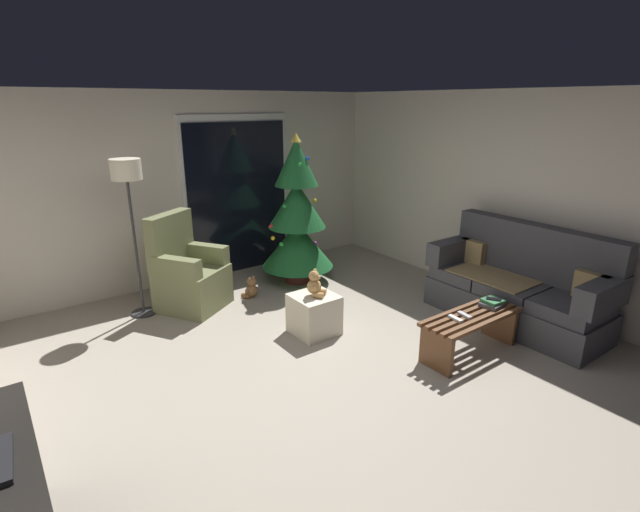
% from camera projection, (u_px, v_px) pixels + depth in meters
% --- Properties ---
extents(ground_plane, '(7.00, 7.00, 0.00)m').
position_uv_depth(ground_plane, '(330.00, 371.00, 4.31)').
color(ground_plane, '#9E9384').
extents(wall_back, '(5.72, 0.12, 2.50)m').
position_uv_depth(wall_back, '(191.00, 189.00, 6.26)').
color(wall_back, beige).
rests_on(wall_back, ground).
extents(wall_right, '(0.12, 6.00, 2.50)m').
position_uv_depth(wall_right, '(523.00, 200.00, 5.53)').
color(wall_right, beige).
rests_on(wall_right, ground).
extents(patio_door_frame, '(1.60, 0.02, 2.20)m').
position_uv_depth(patio_door_frame, '(238.00, 195.00, 6.62)').
color(patio_door_frame, silver).
rests_on(patio_door_frame, ground).
extents(patio_door_glass, '(1.50, 0.02, 2.10)m').
position_uv_depth(patio_door_glass, '(239.00, 199.00, 6.62)').
color(patio_door_glass, black).
rests_on(patio_door_glass, ground).
extents(couch, '(0.79, 1.95, 1.08)m').
position_uv_depth(couch, '(519.00, 288.00, 5.19)').
color(couch, '#3D3D42').
rests_on(couch, ground).
extents(coffee_table, '(1.10, 0.40, 0.41)m').
position_uv_depth(coffee_table, '(471.00, 328.00, 4.53)').
color(coffee_table, brown).
rests_on(coffee_table, ground).
extents(remote_silver, '(0.07, 0.16, 0.02)m').
position_uv_depth(remote_silver, '(465.00, 315.00, 4.46)').
color(remote_silver, '#ADADB2').
rests_on(remote_silver, coffee_table).
extents(remote_white, '(0.06, 0.16, 0.02)m').
position_uv_depth(remote_white, '(455.00, 319.00, 4.39)').
color(remote_white, silver).
rests_on(remote_white, coffee_table).
extents(book_stack, '(0.22, 0.21, 0.07)m').
position_uv_depth(book_stack, '(492.00, 303.00, 4.68)').
color(book_stack, '#4C4C51').
rests_on(book_stack, coffee_table).
extents(cell_phone, '(0.13, 0.16, 0.01)m').
position_uv_depth(cell_phone, '(494.00, 299.00, 4.67)').
color(cell_phone, black).
rests_on(cell_phone, book_stack).
extents(christmas_tree, '(0.96, 0.96, 1.99)m').
position_uv_depth(christmas_tree, '(297.00, 219.00, 6.21)').
color(christmas_tree, '#4C1E19').
rests_on(christmas_tree, ground).
extents(armchair, '(0.94, 0.95, 1.13)m').
position_uv_depth(armchair, '(188.00, 275.00, 5.55)').
color(armchair, olive).
rests_on(armchair, ground).
extents(floor_lamp, '(0.32, 0.32, 1.78)m').
position_uv_depth(floor_lamp, '(128.00, 185.00, 5.01)').
color(floor_lamp, '#2D2D30').
rests_on(floor_lamp, ground).
extents(ottoman, '(0.44, 0.44, 0.43)m').
position_uv_depth(ottoman, '(314.00, 314.00, 4.96)').
color(ottoman, beige).
rests_on(ottoman, ground).
extents(teddy_bear_honey, '(0.21, 0.22, 0.29)m').
position_uv_depth(teddy_bear_honey, '(315.00, 285.00, 4.86)').
color(teddy_bear_honey, tan).
rests_on(teddy_bear_honey, ottoman).
extents(teddy_bear_chestnut_by_tree, '(0.21, 0.21, 0.29)m').
position_uv_depth(teddy_bear_chestnut_by_tree, '(251.00, 289.00, 5.90)').
color(teddy_bear_chestnut_by_tree, brown).
rests_on(teddy_bear_chestnut_by_tree, ground).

